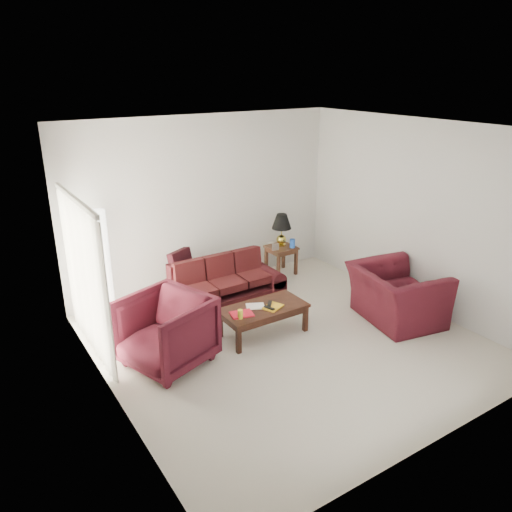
{
  "coord_description": "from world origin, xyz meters",
  "views": [
    {
      "loc": [
        -3.79,
        -5.03,
        3.69
      ],
      "look_at": [
        0.0,
        0.85,
        1.05
      ],
      "focal_mm": 35.0,
      "sensor_mm": 36.0,
      "label": 1
    }
  ],
  "objects_px": {
    "armchair_left": "(166,331)",
    "coffee_table": "(263,320)",
    "end_table": "(281,260)",
    "floor_lamp": "(103,264)",
    "sofa": "(225,284)",
    "armchair_right": "(396,295)"
  },
  "relations": [
    {
      "from": "coffee_table",
      "to": "floor_lamp",
      "type": "bearing_deg",
      "value": 132.16
    },
    {
      "from": "end_table",
      "to": "floor_lamp",
      "type": "relative_size",
      "value": 0.31
    },
    {
      "from": "sofa",
      "to": "armchair_left",
      "type": "relative_size",
      "value": 1.84
    },
    {
      "from": "armchair_left",
      "to": "coffee_table",
      "type": "height_order",
      "value": "armchair_left"
    },
    {
      "from": "floor_lamp",
      "to": "armchair_left",
      "type": "xyz_separation_m",
      "value": [
        0.25,
        -1.78,
        -0.4
      ]
    },
    {
      "from": "sofa",
      "to": "armchair_left",
      "type": "bearing_deg",
      "value": -145.05
    },
    {
      "from": "end_table",
      "to": "sofa",
      "type": "bearing_deg",
      "value": -157.33
    },
    {
      "from": "armchair_left",
      "to": "coffee_table",
      "type": "distance_m",
      "value": 1.53
    },
    {
      "from": "armchair_left",
      "to": "floor_lamp",
      "type": "bearing_deg",
      "value": 168.52
    },
    {
      "from": "sofa",
      "to": "floor_lamp",
      "type": "relative_size",
      "value": 1.1
    },
    {
      "from": "coffee_table",
      "to": "armchair_left",
      "type": "bearing_deg",
      "value": 176.97
    },
    {
      "from": "armchair_left",
      "to": "armchair_right",
      "type": "height_order",
      "value": "armchair_left"
    },
    {
      "from": "floor_lamp",
      "to": "coffee_table",
      "type": "xyz_separation_m",
      "value": [
        1.76,
        -1.81,
        -0.66
      ]
    },
    {
      "from": "armchair_left",
      "to": "coffee_table",
      "type": "relative_size",
      "value": 0.83
    },
    {
      "from": "armchair_right",
      "to": "armchair_left",
      "type": "bearing_deg",
      "value": 88.37
    },
    {
      "from": "sofa",
      "to": "floor_lamp",
      "type": "bearing_deg",
      "value": 156.55
    },
    {
      "from": "sofa",
      "to": "end_table",
      "type": "xyz_separation_m",
      "value": [
        1.61,
        0.67,
        -0.13
      ]
    },
    {
      "from": "sofa",
      "to": "armchair_left",
      "type": "height_order",
      "value": "armchair_left"
    },
    {
      "from": "floor_lamp",
      "to": "armchair_right",
      "type": "height_order",
      "value": "floor_lamp"
    },
    {
      "from": "armchair_right",
      "to": "coffee_table",
      "type": "relative_size",
      "value": 1.03
    },
    {
      "from": "floor_lamp",
      "to": "armchair_left",
      "type": "relative_size",
      "value": 1.67
    },
    {
      "from": "end_table",
      "to": "coffee_table",
      "type": "relative_size",
      "value": 0.43
    }
  ]
}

